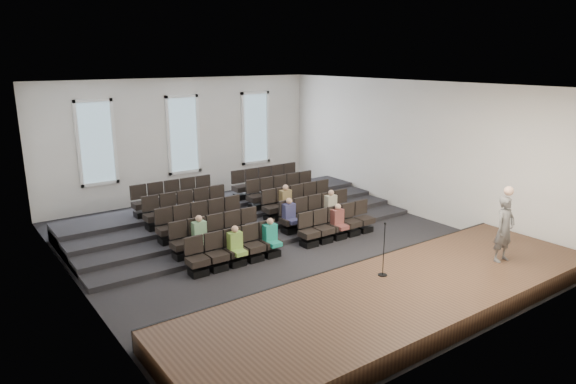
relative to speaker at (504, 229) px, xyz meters
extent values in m
plane|color=black|center=(-3.46, 5.50, -1.39)|extent=(14.00, 14.00, 0.00)
cube|color=white|center=(-3.46, 5.50, 3.62)|extent=(12.00, 14.00, 0.02)
cube|color=silver|center=(-3.46, 12.52, 1.11)|extent=(12.00, 0.04, 5.00)
cube|color=silver|center=(-3.46, -1.52, 1.11)|extent=(12.00, 0.04, 5.00)
cube|color=silver|center=(-9.48, 5.50, 1.11)|extent=(0.04, 14.00, 5.00)
cube|color=silver|center=(2.56, 5.50, 1.11)|extent=(0.04, 14.00, 5.00)
cube|color=#482F1E|center=(-3.46, 0.40, -1.14)|extent=(11.80, 3.60, 0.50)
cube|color=black|center=(-3.46, 2.17, -1.14)|extent=(11.80, 0.06, 0.52)
cube|color=black|center=(-3.46, 7.83, -1.32)|extent=(11.80, 4.80, 0.15)
cube|color=black|center=(-3.46, 8.35, -1.24)|extent=(11.80, 3.75, 0.30)
cube|color=black|center=(-3.46, 8.88, -1.17)|extent=(11.80, 2.70, 0.45)
cube|color=black|center=(-3.46, 9.40, -1.09)|extent=(11.80, 1.65, 0.60)
cube|color=black|center=(-6.59, 4.90, -1.29)|extent=(0.47, 0.43, 0.20)
cube|color=black|center=(-6.59, 4.90, -0.98)|extent=(0.55, 0.50, 0.19)
cube|color=black|center=(-6.59, 5.11, -0.57)|extent=(0.55, 0.08, 0.50)
cube|color=black|center=(-5.99, 4.90, -1.29)|extent=(0.47, 0.43, 0.20)
cube|color=black|center=(-5.99, 4.90, -0.98)|extent=(0.55, 0.50, 0.19)
cube|color=black|center=(-5.99, 5.11, -0.57)|extent=(0.55, 0.08, 0.50)
cube|color=black|center=(-5.39, 4.90, -1.29)|extent=(0.47, 0.43, 0.20)
cube|color=black|center=(-5.39, 4.90, -0.98)|extent=(0.55, 0.50, 0.19)
cube|color=black|center=(-5.39, 5.11, -0.57)|extent=(0.55, 0.08, 0.50)
cube|color=black|center=(-4.79, 4.90, -1.29)|extent=(0.47, 0.43, 0.20)
cube|color=black|center=(-4.79, 4.90, -0.98)|extent=(0.55, 0.50, 0.19)
cube|color=black|center=(-4.79, 5.11, -0.57)|extent=(0.55, 0.08, 0.50)
cube|color=black|center=(-4.19, 4.90, -1.29)|extent=(0.47, 0.43, 0.20)
cube|color=black|center=(-4.19, 4.90, -0.98)|extent=(0.55, 0.50, 0.19)
cube|color=black|center=(-4.19, 5.11, -0.57)|extent=(0.55, 0.08, 0.50)
cube|color=black|center=(-2.74, 4.90, -1.29)|extent=(0.47, 0.43, 0.20)
cube|color=black|center=(-2.74, 4.90, -0.98)|extent=(0.55, 0.50, 0.19)
cube|color=black|center=(-2.74, 5.11, -0.57)|extent=(0.55, 0.08, 0.50)
cube|color=black|center=(-2.14, 4.90, -1.29)|extent=(0.47, 0.43, 0.20)
cube|color=black|center=(-2.14, 4.90, -0.98)|extent=(0.55, 0.50, 0.19)
cube|color=black|center=(-2.14, 5.11, -0.57)|extent=(0.55, 0.08, 0.50)
cube|color=black|center=(-1.54, 4.90, -1.29)|extent=(0.47, 0.43, 0.20)
cube|color=black|center=(-1.54, 4.90, -0.98)|extent=(0.55, 0.50, 0.19)
cube|color=black|center=(-1.54, 5.11, -0.57)|extent=(0.55, 0.08, 0.50)
cube|color=black|center=(-0.94, 4.90, -1.29)|extent=(0.47, 0.43, 0.20)
cube|color=black|center=(-0.94, 4.90, -0.98)|extent=(0.55, 0.50, 0.19)
cube|color=black|center=(-0.94, 5.11, -0.57)|extent=(0.55, 0.08, 0.50)
cube|color=black|center=(-0.34, 4.90, -1.29)|extent=(0.47, 0.43, 0.20)
cube|color=black|center=(-0.34, 4.90, -0.98)|extent=(0.55, 0.50, 0.19)
cube|color=black|center=(-0.34, 5.11, -0.57)|extent=(0.55, 0.08, 0.50)
cube|color=black|center=(-6.59, 5.95, -1.14)|extent=(0.47, 0.43, 0.20)
cube|color=black|center=(-6.59, 5.95, -0.83)|extent=(0.55, 0.50, 0.19)
cube|color=black|center=(-6.59, 6.16, -0.42)|extent=(0.55, 0.08, 0.50)
cube|color=black|center=(-5.99, 5.95, -1.14)|extent=(0.47, 0.43, 0.20)
cube|color=black|center=(-5.99, 5.95, -0.83)|extent=(0.55, 0.50, 0.19)
cube|color=black|center=(-5.99, 6.16, -0.42)|extent=(0.55, 0.08, 0.50)
cube|color=black|center=(-5.39, 5.95, -1.14)|extent=(0.47, 0.43, 0.20)
cube|color=black|center=(-5.39, 5.95, -0.83)|extent=(0.55, 0.50, 0.19)
cube|color=black|center=(-5.39, 6.16, -0.42)|extent=(0.55, 0.08, 0.50)
cube|color=black|center=(-4.79, 5.95, -1.14)|extent=(0.47, 0.43, 0.20)
cube|color=black|center=(-4.79, 5.95, -0.83)|extent=(0.55, 0.50, 0.19)
cube|color=black|center=(-4.79, 6.16, -0.42)|extent=(0.55, 0.08, 0.50)
cube|color=black|center=(-4.19, 5.95, -1.14)|extent=(0.47, 0.43, 0.20)
cube|color=black|center=(-4.19, 5.95, -0.83)|extent=(0.55, 0.50, 0.19)
cube|color=black|center=(-4.19, 6.16, -0.42)|extent=(0.55, 0.08, 0.50)
cube|color=black|center=(-2.74, 5.95, -1.14)|extent=(0.47, 0.43, 0.20)
cube|color=black|center=(-2.74, 5.95, -0.83)|extent=(0.55, 0.50, 0.19)
cube|color=black|center=(-2.74, 6.16, -0.42)|extent=(0.55, 0.08, 0.50)
cube|color=black|center=(-2.14, 5.95, -1.14)|extent=(0.47, 0.43, 0.20)
cube|color=black|center=(-2.14, 5.95, -0.83)|extent=(0.55, 0.50, 0.19)
cube|color=black|center=(-2.14, 6.16, -0.42)|extent=(0.55, 0.08, 0.50)
cube|color=black|center=(-1.54, 5.95, -1.14)|extent=(0.47, 0.43, 0.20)
cube|color=black|center=(-1.54, 5.95, -0.83)|extent=(0.55, 0.50, 0.19)
cube|color=black|center=(-1.54, 6.16, -0.42)|extent=(0.55, 0.08, 0.50)
cube|color=black|center=(-0.94, 5.95, -1.14)|extent=(0.47, 0.43, 0.20)
cube|color=black|center=(-0.94, 5.95, -0.83)|extent=(0.55, 0.50, 0.19)
cube|color=black|center=(-0.94, 6.16, -0.42)|extent=(0.55, 0.08, 0.50)
cube|color=black|center=(-0.34, 5.95, -1.14)|extent=(0.47, 0.43, 0.20)
cube|color=black|center=(-0.34, 5.95, -0.83)|extent=(0.55, 0.50, 0.19)
cube|color=black|center=(-0.34, 6.16, -0.42)|extent=(0.55, 0.08, 0.50)
cube|color=black|center=(-6.59, 7.00, -0.99)|extent=(0.47, 0.42, 0.20)
cube|color=black|center=(-6.59, 7.00, -0.68)|extent=(0.55, 0.50, 0.19)
cube|color=black|center=(-6.59, 7.21, -0.27)|extent=(0.55, 0.08, 0.50)
cube|color=black|center=(-5.99, 7.00, -0.99)|extent=(0.47, 0.42, 0.20)
cube|color=black|center=(-5.99, 7.00, -0.68)|extent=(0.55, 0.50, 0.19)
cube|color=black|center=(-5.99, 7.21, -0.27)|extent=(0.55, 0.08, 0.50)
cube|color=black|center=(-5.39, 7.00, -0.99)|extent=(0.47, 0.42, 0.20)
cube|color=black|center=(-5.39, 7.00, -0.68)|extent=(0.55, 0.50, 0.19)
cube|color=black|center=(-5.39, 7.21, -0.27)|extent=(0.55, 0.08, 0.50)
cube|color=black|center=(-4.79, 7.00, -0.99)|extent=(0.47, 0.42, 0.20)
cube|color=black|center=(-4.79, 7.00, -0.68)|extent=(0.55, 0.50, 0.19)
cube|color=black|center=(-4.79, 7.21, -0.27)|extent=(0.55, 0.08, 0.50)
cube|color=black|center=(-4.19, 7.00, -0.99)|extent=(0.47, 0.42, 0.20)
cube|color=black|center=(-4.19, 7.00, -0.68)|extent=(0.55, 0.50, 0.19)
cube|color=black|center=(-4.19, 7.21, -0.27)|extent=(0.55, 0.08, 0.50)
cube|color=black|center=(-2.74, 7.00, -0.99)|extent=(0.47, 0.42, 0.20)
cube|color=black|center=(-2.74, 7.00, -0.68)|extent=(0.55, 0.50, 0.19)
cube|color=black|center=(-2.74, 7.21, -0.27)|extent=(0.55, 0.08, 0.50)
cube|color=black|center=(-2.14, 7.00, -0.99)|extent=(0.47, 0.42, 0.20)
cube|color=black|center=(-2.14, 7.00, -0.68)|extent=(0.55, 0.50, 0.19)
cube|color=black|center=(-2.14, 7.21, -0.27)|extent=(0.55, 0.08, 0.50)
cube|color=black|center=(-1.54, 7.00, -0.99)|extent=(0.47, 0.42, 0.20)
cube|color=black|center=(-1.54, 7.00, -0.68)|extent=(0.55, 0.50, 0.19)
cube|color=black|center=(-1.54, 7.21, -0.27)|extent=(0.55, 0.08, 0.50)
cube|color=black|center=(-0.94, 7.00, -0.99)|extent=(0.47, 0.42, 0.20)
cube|color=black|center=(-0.94, 7.00, -0.68)|extent=(0.55, 0.50, 0.19)
cube|color=black|center=(-0.94, 7.21, -0.27)|extent=(0.55, 0.08, 0.50)
cube|color=black|center=(-0.34, 7.00, -0.99)|extent=(0.47, 0.42, 0.20)
cube|color=black|center=(-0.34, 7.00, -0.68)|extent=(0.55, 0.50, 0.19)
cube|color=black|center=(-0.34, 7.21, -0.27)|extent=(0.55, 0.08, 0.50)
cube|color=black|center=(-6.59, 8.05, -0.84)|extent=(0.47, 0.42, 0.20)
cube|color=black|center=(-6.59, 8.05, -0.53)|extent=(0.55, 0.50, 0.19)
cube|color=black|center=(-6.59, 8.26, -0.12)|extent=(0.55, 0.08, 0.50)
cube|color=black|center=(-5.99, 8.05, -0.84)|extent=(0.47, 0.42, 0.20)
cube|color=black|center=(-5.99, 8.05, -0.53)|extent=(0.55, 0.50, 0.19)
cube|color=black|center=(-5.99, 8.26, -0.12)|extent=(0.55, 0.08, 0.50)
cube|color=black|center=(-5.39, 8.05, -0.84)|extent=(0.47, 0.42, 0.20)
cube|color=black|center=(-5.39, 8.05, -0.53)|extent=(0.55, 0.50, 0.19)
cube|color=black|center=(-5.39, 8.26, -0.12)|extent=(0.55, 0.08, 0.50)
cube|color=black|center=(-4.79, 8.05, -0.84)|extent=(0.47, 0.42, 0.20)
cube|color=black|center=(-4.79, 8.05, -0.53)|extent=(0.55, 0.50, 0.19)
cube|color=black|center=(-4.79, 8.26, -0.12)|extent=(0.55, 0.08, 0.50)
cube|color=black|center=(-4.19, 8.05, -0.84)|extent=(0.47, 0.42, 0.20)
cube|color=black|center=(-4.19, 8.05, -0.53)|extent=(0.55, 0.50, 0.19)
cube|color=black|center=(-4.19, 8.26, -0.12)|extent=(0.55, 0.08, 0.50)
cube|color=black|center=(-2.74, 8.05, -0.84)|extent=(0.47, 0.42, 0.20)
cube|color=black|center=(-2.74, 8.05, -0.53)|extent=(0.55, 0.50, 0.19)
cube|color=black|center=(-2.74, 8.26, -0.12)|extent=(0.55, 0.08, 0.50)
cube|color=black|center=(-2.14, 8.05, -0.84)|extent=(0.47, 0.42, 0.20)
cube|color=black|center=(-2.14, 8.05, -0.53)|extent=(0.55, 0.50, 0.19)
cube|color=black|center=(-2.14, 8.26, -0.12)|extent=(0.55, 0.08, 0.50)
cube|color=black|center=(-1.54, 8.05, -0.84)|extent=(0.47, 0.42, 0.20)
cube|color=black|center=(-1.54, 8.05, -0.53)|extent=(0.55, 0.50, 0.19)
cube|color=black|center=(-1.54, 8.26, -0.12)|extent=(0.55, 0.08, 0.50)
cube|color=black|center=(-0.94, 8.05, -0.84)|extent=(0.47, 0.42, 0.20)
cube|color=black|center=(-0.94, 8.05, -0.53)|extent=(0.55, 0.50, 0.19)
cube|color=black|center=(-0.94, 8.26, -0.12)|extent=(0.55, 0.08, 0.50)
cube|color=black|center=(-0.34, 8.05, -0.84)|extent=(0.47, 0.42, 0.20)
cube|color=black|center=(-0.34, 8.05, -0.53)|extent=(0.55, 0.50, 0.19)
cube|color=black|center=(-0.34, 8.26, -0.12)|extent=(0.55, 0.08, 0.50)
cube|color=black|center=(-6.59, 9.10, -0.69)|extent=(0.47, 0.42, 0.20)
cube|color=black|center=(-6.59, 9.10, -0.38)|extent=(0.55, 0.50, 0.19)
cube|color=black|center=(-6.59, 9.31, 0.03)|extent=(0.55, 0.08, 0.50)
cube|color=black|center=(-5.99, 9.10, -0.69)|extent=(0.47, 0.42, 0.20)
cube|color=black|center=(-5.99, 9.10, -0.38)|extent=(0.55, 0.50, 0.19)
cube|color=black|center=(-5.99, 9.31, 0.03)|extent=(0.55, 0.08, 0.50)
cube|color=black|center=(-5.39, 9.10, -0.69)|extent=(0.47, 0.42, 0.20)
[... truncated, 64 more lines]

